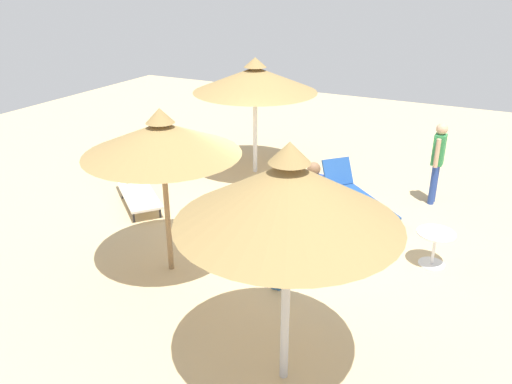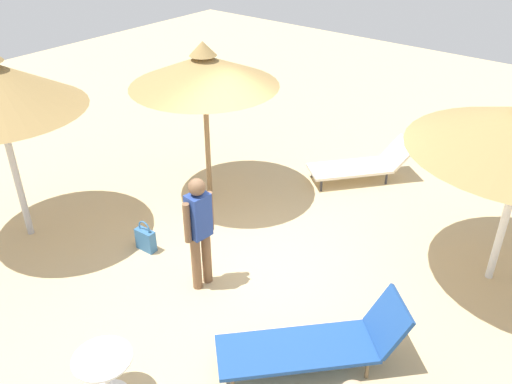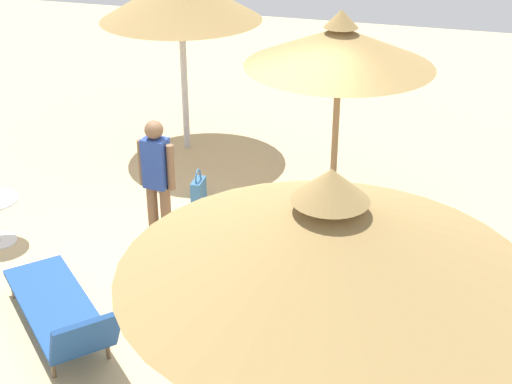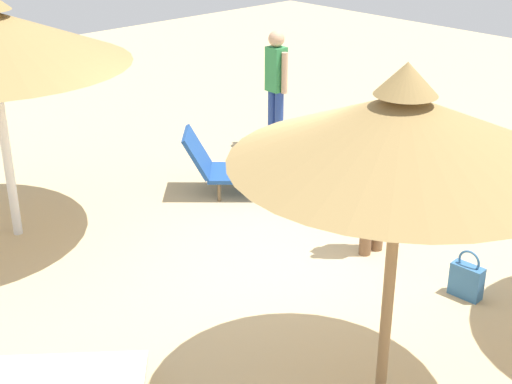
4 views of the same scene
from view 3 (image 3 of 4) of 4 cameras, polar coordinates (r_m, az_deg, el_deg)
name	(u,v)px [view 3 (image 3 of 4)]	position (r m, az deg, el deg)	size (l,w,h in m)	color
ground	(229,266)	(8.78, -2.14, -5.74)	(24.00, 24.00, 0.10)	tan
parasol_umbrella_back	(340,47)	(9.16, 6.54, 11.17)	(2.37, 2.37, 2.68)	olive
parasol_umbrella_front	(328,237)	(4.84, 5.64, -3.50)	(2.87, 2.87, 2.74)	white
lounge_chair_near_right	(500,287)	(8.19, 18.42, -7.00)	(1.66, 1.83, 0.71)	silver
lounge_chair_center	(62,312)	(7.61, -14.82, -9.03)	(1.89, 1.96, 0.82)	#1E478C
person_standing_far_right	(157,177)	(8.72, -7.70, 1.18)	(0.25, 0.47, 1.64)	brown
handbag	(199,190)	(10.02, -4.49, 0.14)	(0.32, 0.15, 0.50)	#336699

